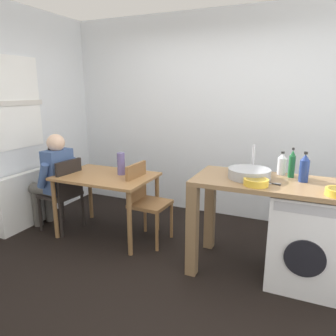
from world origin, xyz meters
TOP-DOWN VIEW (x-y plane):
  - ground_plane at (0.00, 0.00)m, footprint 5.46×5.46m
  - wall_back at (0.00, 1.75)m, footprint 4.60×0.10m
  - radiator at (-2.02, 0.30)m, footprint 0.10×0.80m
  - dining_table at (-0.94, 0.52)m, footprint 1.10×0.76m
  - chair_person_seat at (-1.49, 0.42)m, footprint 0.43×0.43m
  - chair_opposite at (-0.47, 0.58)m, footprint 0.42×0.42m
  - seated_person at (-1.65, 0.43)m, footprint 0.52×0.52m
  - kitchen_counter at (0.76, 0.41)m, footprint 1.50×0.68m
  - washing_machine at (1.23, 0.41)m, footprint 0.60×0.61m
  - sink_basin at (0.71, 0.41)m, footprint 0.38×0.38m
  - tap at (0.71, 0.59)m, footprint 0.02×0.02m
  - bottle_tall_green at (0.96, 0.67)m, footprint 0.08×0.08m
  - bottle_squat_brown at (1.05, 0.60)m, footprint 0.06×0.06m
  - bottle_clear_small at (1.16, 0.49)m, footprint 0.08×0.08m
  - mixing_bowl at (0.80, 0.21)m, footprint 0.21×0.21m
  - vase at (-0.79, 0.62)m, footprint 0.09×0.09m
  - scissors at (0.92, 0.31)m, footprint 0.15×0.06m

SIDE VIEW (x-z plane):
  - ground_plane at x=0.00m, z-range 0.00..0.00m
  - radiator at x=-2.02m, z-range 0.00..0.70m
  - washing_machine at x=1.23m, z-range 0.00..0.86m
  - chair_person_seat at x=-1.49m, z-range 0.06..0.96m
  - chair_opposite at x=-0.47m, z-range 0.06..0.96m
  - dining_table at x=-0.94m, z-range 0.27..1.01m
  - seated_person at x=-1.65m, z-range 0.07..1.27m
  - kitchen_counter at x=0.76m, z-range 0.30..1.22m
  - vase at x=-0.79m, z-range 0.74..1.00m
  - scissors at x=0.92m, z-range 0.92..0.93m
  - mixing_bowl at x=0.80m, z-range 0.92..0.98m
  - sink_basin at x=0.71m, z-range 0.92..1.01m
  - bottle_tall_green at x=0.96m, z-range 0.91..1.13m
  - bottle_clear_small at x=1.16m, z-range 0.91..1.18m
  - bottle_squat_brown at x=1.05m, z-range 0.91..1.18m
  - tap at x=0.71m, z-range 0.92..1.20m
  - wall_back at x=0.00m, z-range 0.00..2.70m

